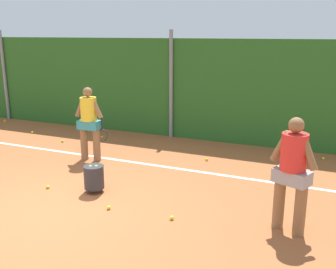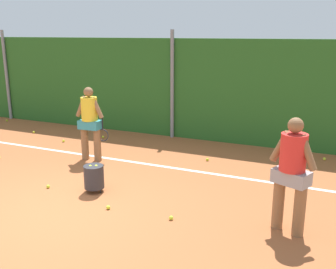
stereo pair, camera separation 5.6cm
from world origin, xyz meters
name	(u,v)px [view 1 (the left image)]	position (x,y,z in m)	size (l,w,h in m)	color
ground_plane	(102,180)	(0.00, 1.53, 0.00)	(31.41, 31.41, 0.00)	#A85B33
hedge_fence_backdrop	(173,88)	(0.00, 5.22, 1.33)	(20.42, 0.25, 2.66)	#286023
fence_post_left	(5,76)	(-5.89, 5.05, 1.44)	(0.10, 0.10, 2.88)	gray
fence_post_center	(171,85)	(0.00, 5.05, 1.44)	(0.10, 0.10, 2.88)	gray
court_baseline_paint	(131,162)	(0.00, 2.73, 0.00)	(14.92, 0.10, 0.01)	white
player_foreground_near	(292,169)	(3.59, 0.90, 0.96)	(0.67, 0.46, 1.70)	#8C603D
player_midcourt	(89,120)	(-0.89, 2.50, 0.93)	(0.77, 0.36, 1.66)	#8C603D
ball_hopper	(94,177)	(0.19, 0.99, 0.29)	(0.36, 0.36, 0.51)	#2D2D33
tennis_ball_0	(32,132)	(-3.80, 3.83, 0.03)	(0.07, 0.07, 0.07)	#CCDB33
tennis_ball_2	(207,159)	(1.54, 3.48, 0.03)	(0.07, 0.07, 0.07)	#CCDB33
tennis_ball_3	(102,137)	(-1.69, 4.18, 0.03)	(0.07, 0.07, 0.07)	#CCDB33
tennis_ball_4	(323,158)	(3.96, 4.59, 0.03)	(0.07, 0.07, 0.07)	#CCDB33
tennis_ball_5	(62,141)	(-2.42, 3.42, 0.03)	(0.07, 0.07, 0.07)	#CCDB33
tennis_ball_7	(109,208)	(0.81, 0.47, 0.03)	(0.07, 0.07, 0.07)	#CCDB33
tennis_ball_8	(5,121)	(-5.67, 4.65, 0.03)	(0.07, 0.07, 0.07)	#CCDB33
tennis_ball_10	(172,218)	(1.91, 0.54, 0.03)	(0.07, 0.07, 0.07)	#CCDB33
tennis_ball_11	(48,187)	(-0.69, 0.78, 0.03)	(0.07, 0.07, 0.07)	#CCDB33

